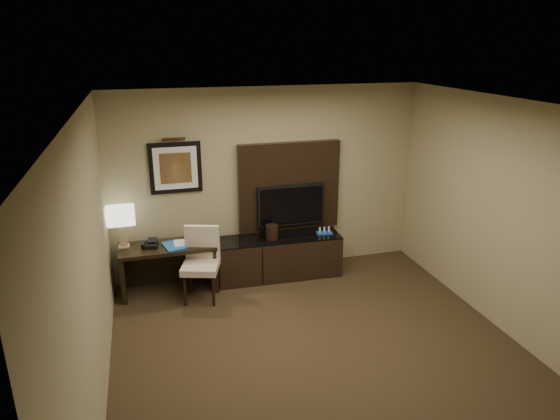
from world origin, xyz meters
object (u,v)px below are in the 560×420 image
object	(u,v)px
water_bottle	(196,234)
desk_phone	(150,243)
desk	(169,268)
ice_bucket	(272,232)
desk_chair	(201,266)
credenza	(279,257)
minibar_tray	(324,231)
tv	(291,205)
table_lamp	(122,226)

from	to	relation	value
water_bottle	desk_phone	bearing A→B (deg)	-172.63
desk	ice_bucket	xyz separation A→B (m)	(1.45, -0.00, 0.38)
desk_chair	water_bottle	distance (m)	0.52
credenza	minibar_tray	xyz separation A→B (m)	(0.68, -0.04, 0.35)
credenza	ice_bucket	world-z (taller)	ice_bucket
desk	desk_phone	xyz separation A→B (m)	(-0.22, 0.00, 0.39)
water_bottle	desk_chair	bearing A→B (deg)	-91.22
tv	ice_bucket	xyz separation A→B (m)	(-0.35, -0.22, -0.30)
credenza	ice_bucket	xyz separation A→B (m)	(-0.11, -0.03, 0.41)
table_lamp	desk_chair	bearing A→B (deg)	-25.73
water_bottle	minibar_tray	distance (m)	1.84
credenza	water_bottle	size ratio (longest dim) A/B	10.67
credenza	ice_bucket	size ratio (longest dim) A/B	8.94
ice_bucket	minibar_tray	size ratio (longest dim) A/B	0.88
desk	table_lamp	size ratio (longest dim) A/B	2.15
ice_bucket	desk_phone	bearing A→B (deg)	179.93
credenza	desk_phone	distance (m)	1.83
minibar_tray	water_bottle	bearing A→B (deg)	176.83
desk_chair	ice_bucket	bearing A→B (deg)	35.83
desk_chair	table_lamp	size ratio (longest dim) A/B	1.64
tv	minibar_tray	xyz separation A→B (m)	(0.44, -0.23, -0.36)
table_lamp	credenza	bearing A→B (deg)	-2.10
desk	table_lamp	bearing A→B (deg)	169.31
table_lamp	ice_bucket	xyz separation A→B (m)	(2.01, -0.10, -0.26)
ice_bucket	desk_chair	bearing A→B (deg)	-161.55
tv	minibar_tray	size ratio (longest dim) A/B	4.42
table_lamp	ice_bucket	world-z (taller)	table_lamp
tv	water_bottle	bearing A→B (deg)	-174.57
tv	ice_bucket	world-z (taller)	tv
credenza	table_lamp	world-z (taller)	table_lamp
water_bottle	ice_bucket	bearing A→B (deg)	-4.46
tv	minibar_tray	distance (m)	0.62
tv	ice_bucket	distance (m)	0.51
desk_phone	desk_chair	bearing A→B (deg)	-19.62
desk_chair	ice_bucket	world-z (taller)	desk_chair
desk_chair	table_lamp	world-z (taller)	table_lamp
table_lamp	minibar_tray	world-z (taller)	table_lamp
desk_phone	minibar_tray	distance (m)	2.46
desk	tv	xyz separation A→B (m)	(1.80, 0.21, 0.68)
desk	table_lamp	xyz separation A→B (m)	(-0.56, 0.10, 0.63)
credenza	desk_chair	world-z (taller)	desk_chair
table_lamp	minibar_tray	bearing A→B (deg)	-2.51
desk_chair	minibar_tray	bearing A→B (deg)	27.66
tv	minibar_tray	world-z (taller)	tv
desk_phone	water_bottle	bearing A→B (deg)	18.05
desk_phone	desk	bearing A→B (deg)	10.39
credenza	desk_chair	size ratio (longest dim) A/B	1.85
desk	desk_chair	world-z (taller)	desk_chair
desk_chair	minibar_tray	size ratio (longest dim) A/B	4.26
credenza	minibar_tray	world-z (taller)	minibar_tray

